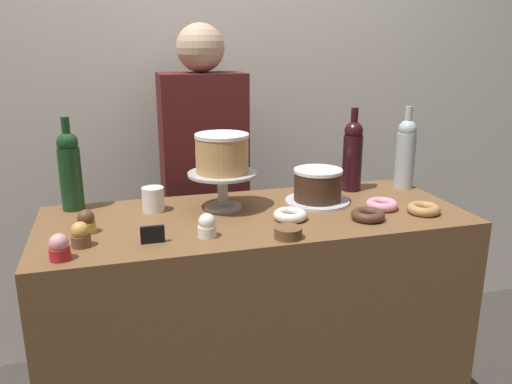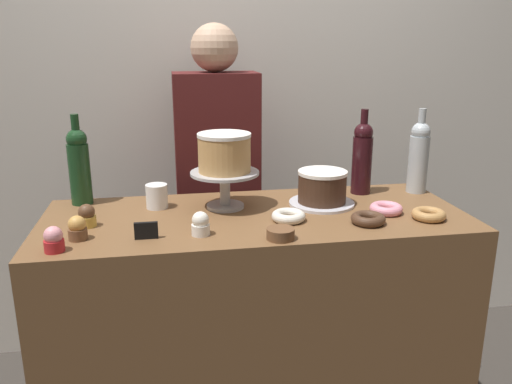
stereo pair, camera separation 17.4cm
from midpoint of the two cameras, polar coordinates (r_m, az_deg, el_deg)
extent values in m
cube|color=silver|center=(2.53, -7.46, 11.02)|extent=(6.00, 0.05, 2.60)
cube|color=brown|center=(1.97, -2.63, -15.83)|extent=(1.44, 0.58, 0.96)
cylinder|color=#B2B2B7|center=(1.83, -6.37, -1.69)|extent=(0.13, 0.13, 0.01)
cylinder|color=#B2B2B7|center=(1.82, -6.43, 0.14)|extent=(0.04, 0.04, 0.11)
cylinder|color=#B2B2B7|center=(1.80, -6.49, 1.98)|extent=(0.24, 0.24, 0.01)
cylinder|color=tan|center=(1.78, -6.56, 4.04)|extent=(0.18, 0.18, 0.12)
cylinder|color=white|center=(1.77, -6.63, 6.16)|extent=(0.19, 0.19, 0.01)
cylinder|color=silver|center=(1.90, 4.16, -1.05)|extent=(0.24, 0.24, 0.01)
cylinder|color=#3D2619|center=(1.88, 4.20, 0.60)|extent=(0.17, 0.17, 0.10)
cylinder|color=white|center=(1.87, 4.23, 2.30)|extent=(0.18, 0.18, 0.01)
cylinder|color=black|center=(2.05, 8.16, 3.16)|extent=(0.08, 0.08, 0.22)
sphere|color=black|center=(2.02, 8.30, 6.67)|extent=(0.07, 0.07, 0.07)
cylinder|color=black|center=(2.01, 8.36, 8.10)|extent=(0.03, 0.03, 0.08)
cylinder|color=#193D1E|center=(1.93, -22.18, 1.31)|extent=(0.08, 0.08, 0.22)
sphere|color=#193D1E|center=(1.90, -22.59, 5.01)|extent=(0.07, 0.07, 0.07)
cylinder|color=#193D1E|center=(1.89, -22.75, 6.51)|extent=(0.03, 0.03, 0.08)
cylinder|color=#B2BCC1|center=(2.12, 13.86, 3.34)|extent=(0.08, 0.08, 0.22)
sphere|color=#B2BCC1|center=(2.10, 14.09, 6.72)|extent=(0.07, 0.07, 0.07)
cylinder|color=#B2BCC1|center=(2.09, 14.19, 8.09)|extent=(0.03, 0.03, 0.08)
cylinder|color=brown|center=(1.60, -21.71, -5.07)|extent=(0.06, 0.06, 0.03)
sphere|color=#CC9347|center=(1.59, -21.83, -4.02)|extent=(0.05, 0.05, 0.05)
cylinder|color=gold|center=(1.71, -20.97, -3.71)|extent=(0.06, 0.06, 0.03)
sphere|color=brown|center=(1.70, -21.07, -2.71)|extent=(0.05, 0.05, 0.05)
cylinder|color=white|center=(1.58, -8.57, -4.38)|extent=(0.06, 0.06, 0.03)
sphere|color=white|center=(1.57, -8.62, -3.31)|extent=(0.05, 0.05, 0.05)
cylinder|color=red|center=(1.53, -23.89, -6.31)|extent=(0.06, 0.06, 0.03)
sphere|color=pink|center=(1.52, -24.03, -5.21)|extent=(0.05, 0.05, 0.05)
torus|color=#B27F47|center=(1.83, 15.43, -1.85)|extent=(0.11, 0.11, 0.03)
torus|color=pink|center=(1.85, 11.10, -1.41)|extent=(0.11, 0.11, 0.03)
torus|color=silver|center=(1.71, 0.87, -2.59)|extent=(0.11, 0.11, 0.03)
torus|color=#472D1E|center=(1.73, 9.43, -2.57)|extent=(0.11, 0.11, 0.03)
cylinder|color=brown|center=(1.56, 0.35, -4.93)|extent=(0.08, 0.08, 0.01)
cylinder|color=brown|center=(1.55, 0.35, -4.55)|extent=(0.08, 0.08, 0.01)
cylinder|color=brown|center=(1.55, 0.35, -4.17)|extent=(0.08, 0.08, 0.01)
cube|color=black|center=(1.56, -14.50, -4.61)|extent=(0.07, 0.01, 0.05)
cylinder|color=white|center=(1.84, -13.94, -0.82)|extent=(0.08, 0.08, 0.09)
cube|color=black|center=(2.48, -7.43, -10.21)|extent=(0.28, 0.18, 0.85)
cube|color=#4C1919|center=(2.26, -8.08, 5.90)|extent=(0.36, 0.22, 0.55)
sphere|color=tan|center=(2.22, -8.47, 15.44)|extent=(0.20, 0.20, 0.20)
camera|label=1|loc=(0.09, -92.86, -0.83)|focal=36.33mm
camera|label=2|loc=(0.09, 87.14, 0.83)|focal=36.33mm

